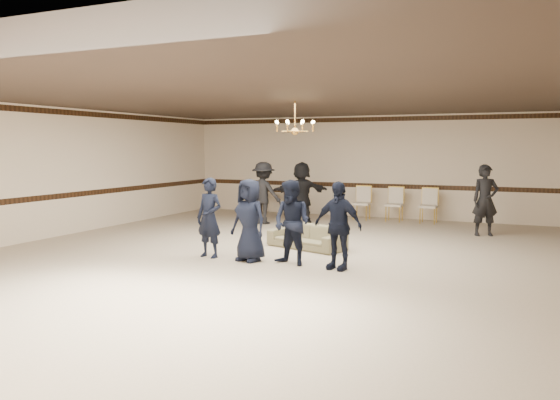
# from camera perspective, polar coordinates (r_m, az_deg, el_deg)

# --- Properties ---
(room) EXTENTS (12.01, 14.01, 3.21)m
(room) POSITION_cam_1_polar(r_m,az_deg,el_deg) (11.08, -0.44, 2.30)
(room) COLOR tan
(room) RESTS_ON ground
(chair_rail) EXTENTS (12.00, 0.02, 0.14)m
(chair_rail) POSITION_cam_1_polar(r_m,az_deg,el_deg) (17.70, 8.96, 1.50)
(chair_rail) COLOR black
(chair_rail) RESTS_ON wall_back
(crown_molding) EXTENTS (12.00, 0.02, 0.14)m
(crown_molding) POSITION_cam_1_polar(r_m,az_deg,el_deg) (17.68, 9.06, 8.23)
(crown_molding) COLOR black
(crown_molding) RESTS_ON wall_back
(chandelier) EXTENTS (0.94, 0.94, 0.89)m
(chandelier) POSITION_cam_1_polar(r_m,az_deg,el_deg) (12.00, 1.55, 8.64)
(chandelier) COLOR gold
(chandelier) RESTS_ON ceiling
(boy_a) EXTENTS (0.63, 0.46, 1.61)m
(boy_a) POSITION_cam_1_polar(r_m,az_deg,el_deg) (11.16, -7.31, -1.83)
(boy_a) COLOR black
(boy_a) RESTS_ON floor
(boy_b) EXTENTS (0.89, 0.69, 1.61)m
(boy_b) POSITION_cam_1_polar(r_m,az_deg,el_deg) (10.73, -3.20, -2.09)
(boy_b) COLOR black
(boy_b) RESTS_ON floor
(boy_c) EXTENTS (0.91, 0.79, 1.61)m
(boy_c) POSITION_cam_1_polar(r_m,az_deg,el_deg) (10.35, 1.24, -2.36)
(boy_c) COLOR black
(boy_c) RESTS_ON floor
(boy_d) EXTENTS (1.00, 0.56, 1.61)m
(boy_d) POSITION_cam_1_polar(r_m,az_deg,el_deg) (10.04, 5.99, -2.63)
(boy_d) COLOR black
(boy_d) RESTS_ON floor
(settee) EXTENTS (1.90, 1.22, 0.52)m
(settee) POSITION_cam_1_polar(r_m,az_deg,el_deg) (12.14, 2.77, -3.80)
(settee) COLOR #716E4B
(settee) RESTS_ON floor
(adult_left) EXTENTS (1.24, 0.82, 1.79)m
(adult_left) POSITION_cam_1_polar(r_m,az_deg,el_deg) (15.91, -1.72, 0.73)
(adult_left) COLOR black
(adult_left) RESTS_ON floor
(adult_mid) EXTENTS (1.65, 1.40, 1.79)m
(adult_mid) POSITION_cam_1_polar(r_m,az_deg,el_deg) (16.19, 2.23, 0.81)
(adult_mid) COLOR black
(adult_mid) RESTS_ON floor
(adult_right) EXTENTS (0.77, 0.66, 1.79)m
(adult_right) POSITION_cam_1_polar(r_m,az_deg,el_deg) (14.68, 20.45, -0.02)
(adult_right) COLOR black
(adult_right) RESTS_ON floor
(banquet_chair_left) EXTENTS (0.52, 0.52, 1.01)m
(banquet_chair_left) POSITION_cam_1_polar(r_m,az_deg,el_deg) (17.02, 8.43, -0.33)
(banquet_chair_left) COLOR beige
(banquet_chair_left) RESTS_ON floor
(banquet_chair_mid) EXTENTS (0.49, 0.49, 1.01)m
(banquet_chair_mid) POSITION_cam_1_polar(r_m,az_deg,el_deg) (16.78, 11.72, -0.47)
(banquet_chair_mid) COLOR beige
(banquet_chair_mid) RESTS_ON floor
(banquet_chair_right) EXTENTS (0.51, 0.51, 1.01)m
(banquet_chair_right) POSITION_cam_1_polar(r_m,az_deg,el_deg) (16.60, 15.09, -0.61)
(banquet_chair_right) COLOR beige
(banquet_chair_right) RESTS_ON floor
(console_table) EXTENTS (0.98, 0.46, 0.80)m
(console_table) POSITION_cam_1_polar(r_m,az_deg,el_deg) (18.24, -0.52, -0.20)
(console_table) COLOR black
(console_table) RESTS_ON floor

